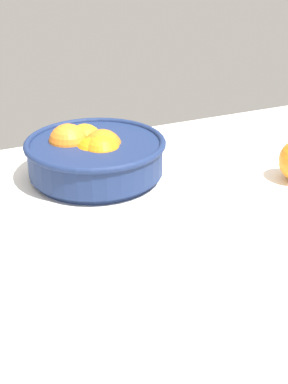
{
  "coord_description": "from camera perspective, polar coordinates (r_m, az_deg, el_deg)",
  "views": [
    {
      "loc": [
        -32.74,
        -62.85,
        43.02
      ],
      "look_at": [
        -2.76,
        3.31,
        6.54
      ],
      "focal_mm": 50.35,
      "sensor_mm": 36.0,
      "label": 1
    }
  ],
  "objects": [
    {
      "name": "fruit_bowl",
      "position": [
        1.0,
        -5.29,
        3.95
      ],
      "size": [
        26.05,
        26.05,
        10.04
      ],
      "color": "navy",
      "rests_on": "ground_plane"
    },
    {
      "name": "ground_plane",
      "position": [
        0.84,
        2.67,
        -5.51
      ],
      "size": [
        126.41,
        91.24,
        3.0
      ],
      "primitive_type": "cube",
      "color": "white"
    }
  ]
}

